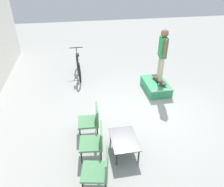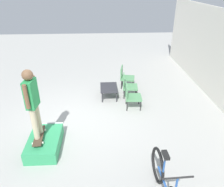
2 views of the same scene
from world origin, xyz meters
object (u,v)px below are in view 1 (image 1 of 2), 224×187
at_px(skate_ramp_box, 156,86).
at_px(person_skater, 163,51).
at_px(skateboard_on_ramp, 159,80).
at_px(patio_chair_center, 95,141).
at_px(patio_chair_left, 99,169).
at_px(coffee_table, 124,140).
at_px(patio_chair_right, 91,119).
at_px(bicycle, 78,67).

relative_size(skate_ramp_box, person_skater, 0.72).
relative_size(skateboard_on_ramp, patio_chair_center, 0.99).
xyz_separation_m(person_skater, patio_chair_left, (-3.45, 2.51, -0.97)).
relative_size(person_skater, coffee_table, 1.97).
height_order(patio_chair_center, patio_chair_right, same).
relative_size(skate_ramp_box, bicycle, 0.70).
distance_m(skateboard_on_ramp, patio_chair_right, 3.13).
xyz_separation_m(skate_ramp_box, skateboard_on_ramp, (0.02, -0.10, 0.24)).
distance_m(skate_ramp_box, skateboard_on_ramp, 0.26).
xyz_separation_m(skate_ramp_box, coffee_table, (-2.63, 1.73, 0.18)).
distance_m(skate_ramp_box, bicycle, 3.07).
distance_m(person_skater, bicycle, 3.30).
bearing_deg(skateboard_on_ramp, person_skater, -158.39).
relative_size(person_skater, patio_chair_right, 2.07).
bearing_deg(patio_chair_right, skate_ramp_box, 130.13).
height_order(person_skater, patio_chair_center, person_skater).
height_order(person_skater, patio_chair_left, person_skater).
height_order(skateboard_on_ramp, bicycle, bicycle).
xyz_separation_m(person_skater, patio_chair_right, (-1.86, 2.51, -0.97)).
bearing_deg(skateboard_on_ramp, skate_ramp_box, 96.10).
relative_size(skateboard_on_ramp, patio_chair_left, 0.99).
distance_m(skate_ramp_box, patio_chair_center, 3.58).
distance_m(patio_chair_center, bicycle, 4.25).
bearing_deg(coffee_table, skate_ramp_box, -33.43).
xyz_separation_m(skateboard_on_ramp, patio_chair_right, (-1.86, 2.51, 0.05)).
distance_m(coffee_table, patio_chair_center, 0.69).
relative_size(patio_chair_center, patio_chair_right, 1.00).
height_order(patio_chair_right, bicycle, bicycle).
relative_size(patio_chair_left, bicycle, 0.47).
distance_m(skate_ramp_box, person_skater, 1.27).
bearing_deg(patio_chair_center, bicycle, -171.58).
distance_m(skateboard_on_ramp, coffee_table, 3.22).
xyz_separation_m(skate_ramp_box, bicycle, (1.61, 2.60, 0.23)).
height_order(patio_chair_left, bicycle, bicycle).
bearing_deg(patio_chair_left, skateboard_on_ramp, 155.07).
relative_size(skate_ramp_box, coffee_table, 1.42).
xyz_separation_m(skateboard_on_ramp, patio_chair_left, (-3.45, 2.51, 0.05)).
height_order(patio_chair_left, patio_chair_center, same).
bearing_deg(person_skater, patio_chair_right, 132.72).
height_order(skateboard_on_ramp, patio_chair_left, patio_chair_left).
relative_size(skate_ramp_box, skateboard_on_ramp, 1.51).
bearing_deg(patio_chair_center, patio_chair_right, -174.12).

